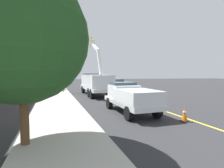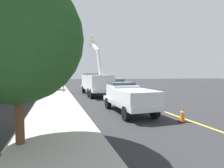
# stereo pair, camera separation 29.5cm
# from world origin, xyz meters

# --- Properties ---
(ground) EXTENTS (120.00, 120.00, 0.00)m
(ground) POSITION_xyz_m (0.00, 0.00, 0.00)
(ground) COLOR #2D2D30
(sidewalk_far_side) EXTENTS (59.71, 14.03, 0.12)m
(sidewalk_far_side) POSITION_xyz_m (-1.28, 7.19, 0.06)
(sidewalk_far_side) COLOR #B2ADA3
(sidewalk_far_side) RESTS_ON ground
(lane_centre_stripe) EXTENTS (49.26, 8.89, 0.01)m
(lane_centre_stripe) POSITION_xyz_m (0.00, 0.00, 0.00)
(lane_centre_stripe) COLOR yellow
(lane_centre_stripe) RESTS_ON ground
(utility_bucket_truck) EXTENTS (8.51, 3.89, 7.24)m
(utility_bucket_truck) POSITION_xyz_m (1.75, 2.94, 1.61)
(utility_bucket_truck) COLOR silver
(utility_bucket_truck) RESTS_ON ground
(service_pickup_truck) EXTENTS (5.88, 3.05, 2.06)m
(service_pickup_truck) POSITION_xyz_m (-8.56, 1.11, 1.12)
(service_pickup_truck) COLOR silver
(service_pickup_truck) RESTS_ON ground
(passing_minivan) EXTENTS (5.06, 2.71, 1.69)m
(passing_minivan) POSITION_xyz_m (10.34, -1.10, 0.97)
(passing_minivan) COLOR silver
(passing_minivan) RESTS_ON ground
(traffic_cone_leading) EXTENTS (0.40, 0.40, 0.88)m
(traffic_cone_leading) POSITION_xyz_m (-11.16, -1.38, 0.43)
(traffic_cone_leading) COLOR black
(traffic_cone_leading) RESTS_ON ground
(traffic_cone_mid_front) EXTENTS (0.40, 0.40, 0.84)m
(traffic_cone_mid_front) POSITION_xyz_m (-5.16, -0.30, 0.41)
(traffic_cone_mid_front) COLOR black
(traffic_cone_mid_front) RESTS_ON ground
(traffic_cone_mid_rear) EXTENTS (0.40, 0.40, 0.87)m
(traffic_cone_mid_rear) POSITION_xyz_m (-0.53, 0.57, 0.43)
(traffic_cone_mid_rear) COLOR black
(traffic_cone_mid_rear) RESTS_ON ground
(traffic_cone_trailing) EXTENTS (0.40, 0.40, 0.76)m
(traffic_cone_trailing) POSITION_xyz_m (6.39, 1.94, 0.38)
(traffic_cone_trailing) COLOR black
(traffic_cone_trailing) RESTS_ON ground
(traffic_signal_mast) EXTENTS (6.98, 1.41, 8.66)m
(traffic_signal_mast) POSITION_xyz_m (2.70, 6.87, 6.03)
(traffic_signal_mast) COLOR gray
(traffic_signal_mast) RESTS_ON ground
(street_tree_left) EXTENTS (4.80, 4.80, 6.43)m
(street_tree_left) POSITION_xyz_m (-13.54, 6.43, 4.03)
(street_tree_left) COLOR brown
(street_tree_left) RESTS_ON ground
(street_tree_right) EXTENTS (3.50, 3.50, 5.02)m
(street_tree_right) POSITION_xyz_m (9.19, 10.83, 3.26)
(street_tree_right) COLOR brown
(street_tree_right) RESTS_ON ground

